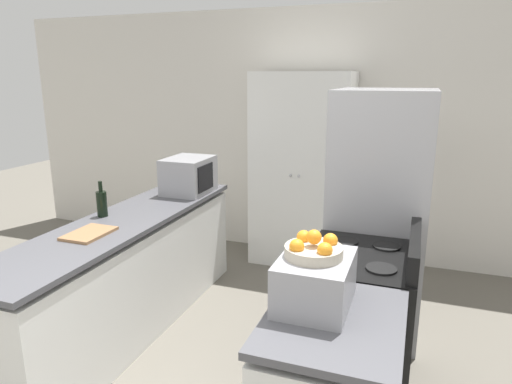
{
  "coord_description": "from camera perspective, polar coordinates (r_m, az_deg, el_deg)",
  "views": [
    {
      "loc": [
        1.16,
        -1.33,
        1.92
      ],
      "look_at": [
        0.0,
        1.87,
        1.05
      ],
      "focal_mm": 32.0,
      "sensor_mm": 36.0,
      "label": 1
    }
  ],
  "objects": [
    {
      "name": "fruit_bowl",
      "position": [
        2.09,
        7.22,
        -7.04
      ],
      "size": [
        0.27,
        0.27,
        0.13
      ],
      "color": "#B2A893",
      "rests_on": "toaster_oven"
    },
    {
      "name": "refrigerator",
      "position": [
        3.54,
        15.08,
        -2.67
      ],
      "size": [
        0.71,
        0.77,
        1.83
      ],
      "color": "#A3A3A8",
      "rests_on": "ground_plane"
    },
    {
      "name": "microwave",
      "position": [
        4.15,
        -8.4,
        2.09
      ],
      "size": [
        0.37,
        0.46,
        0.32
      ],
      "color": "#939399",
      "rests_on": "counter_left"
    },
    {
      "name": "counter_left",
      "position": [
        3.68,
        -15.85,
        -10.12
      ],
      "size": [
        0.6,
        2.52,
        0.89
      ],
      "color": "silver",
      "rests_on": "ground_plane"
    },
    {
      "name": "wine_bottle",
      "position": [
        3.61,
        -18.72,
        -1.32
      ],
      "size": [
        0.08,
        0.08,
        0.27
      ],
      "color": "black",
      "rests_on": "counter_left"
    },
    {
      "name": "cutting_board",
      "position": [
        3.24,
        -20.14,
        -4.89
      ],
      "size": [
        0.23,
        0.33,
        0.02
      ],
      "color": "#8E6642",
      "rests_on": "counter_left"
    },
    {
      "name": "pantry_cabinet",
      "position": [
        4.68,
        5.72,
        2.69
      ],
      "size": [
        0.98,
        0.54,
        1.96
      ],
      "color": "white",
      "rests_on": "ground_plane"
    },
    {
      "name": "wall_back",
      "position": [
        4.93,
        6.22,
        7.06
      ],
      "size": [
        7.0,
        0.06,
        2.6
      ],
      "color": "silver",
      "rests_on": "ground_plane"
    },
    {
      "name": "stove",
      "position": [
        2.98,
        12.6,
        -15.47
      ],
      "size": [
        0.66,
        0.75,
        1.05
      ],
      "color": "black",
      "rests_on": "ground_plane"
    },
    {
      "name": "toaster_oven",
      "position": [
        2.14,
        7.36,
        -11.01
      ],
      "size": [
        0.33,
        0.41,
        0.23
      ],
      "color": "#939399",
      "rests_on": "counter_right"
    }
  ]
}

